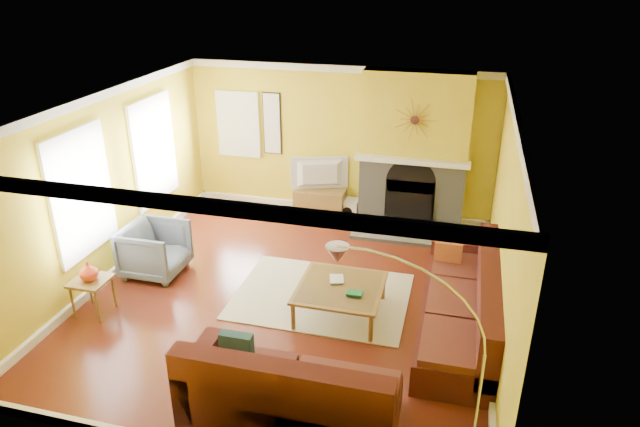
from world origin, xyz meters
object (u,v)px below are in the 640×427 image
(armchair, at_px, (155,250))
(arc_lamp, at_px, (413,365))
(coffee_table, at_px, (340,300))
(sectional_sofa, at_px, (363,309))
(media_console, at_px, (320,203))
(side_table, at_px, (93,296))

(armchair, relative_size, arc_lamp, 0.40)
(arc_lamp, bearing_deg, coffee_table, 117.51)
(armchair, height_order, arc_lamp, arc_lamp)
(sectional_sofa, relative_size, media_console, 4.19)
(coffee_table, height_order, side_table, side_table)
(armchair, relative_size, side_table, 1.69)
(coffee_table, relative_size, side_table, 2.18)
(armchair, bearing_deg, sectional_sofa, -104.27)
(media_console, relative_size, arc_lamp, 0.42)
(sectional_sofa, bearing_deg, coffee_table, 130.08)
(side_table, relative_size, arc_lamp, 0.23)
(side_table, height_order, arc_lamp, arc_lamp)
(sectional_sofa, relative_size, arc_lamp, 1.76)
(sectional_sofa, xyz_separation_m, side_table, (-3.57, -0.32, -0.20))
(sectional_sofa, xyz_separation_m, coffee_table, (-0.39, 0.46, -0.23))
(coffee_table, distance_m, arc_lamp, 2.60)
(sectional_sofa, distance_m, side_table, 3.59)
(armchair, bearing_deg, arc_lamp, -122.22)
(media_console, distance_m, armchair, 3.24)
(side_table, bearing_deg, media_console, 60.98)
(sectional_sofa, distance_m, coffee_table, 0.65)
(coffee_table, distance_m, armchair, 2.94)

